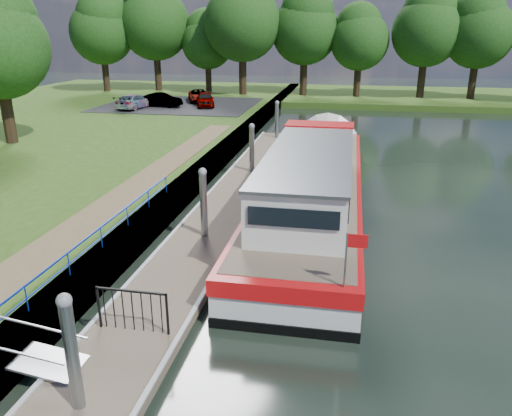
% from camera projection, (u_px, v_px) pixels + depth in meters
% --- Properties ---
extents(ground, '(160.00, 160.00, 0.00)m').
position_uv_depth(ground, '(94.00, 404.00, 10.62)').
color(ground, black).
rests_on(ground, ground).
extents(bank_edge, '(1.10, 90.00, 0.78)m').
position_uv_depth(bank_edge, '(192.00, 182.00, 24.81)').
color(bank_edge, '#473D2D').
rests_on(bank_edge, ground).
extents(far_bank, '(60.00, 18.00, 0.60)m').
position_uv_depth(far_bank, '(414.00, 97.00, 56.53)').
color(far_bank, '#294714').
rests_on(far_bank, ground).
extents(footpath, '(1.60, 40.00, 0.05)m').
position_uv_depth(footpath, '(87.00, 222.00, 18.51)').
color(footpath, brown).
rests_on(footpath, riverbank).
extents(carpark, '(14.00, 12.00, 0.06)m').
position_uv_depth(carpark, '(180.00, 105.00, 47.42)').
color(carpark, black).
rests_on(carpark, riverbank).
extents(blue_fence, '(0.04, 18.04, 0.72)m').
position_uv_depth(blue_fence, '(48.00, 274.00, 13.43)').
color(blue_fence, '#0C2DBF').
rests_on(blue_fence, riverbank).
extents(pontoon, '(2.50, 30.00, 0.56)m').
position_uv_depth(pontoon, '(233.00, 202.00, 22.58)').
color(pontoon, brown).
rests_on(pontoon, ground).
extents(mooring_piles, '(0.30, 27.30, 3.55)m').
position_uv_depth(mooring_piles, '(232.00, 178.00, 22.21)').
color(mooring_piles, gray).
rests_on(mooring_piles, ground).
extents(gangway, '(2.58, 1.00, 0.92)m').
position_uv_depth(gangway, '(25.00, 356.00, 11.19)').
color(gangway, '#A5A8AD').
rests_on(gangway, ground).
extents(gate_panel, '(1.85, 0.05, 1.15)m').
position_uv_depth(gate_panel, '(132.00, 304.00, 12.26)').
color(gate_panel, black).
rests_on(gate_panel, ground).
extents(barge, '(4.36, 21.15, 4.78)m').
position_uv_depth(barge, '(314.00, 182.00, 22.26)').
color(barge, black).
rests_on(barge, ground).
extents(horizon_trees, '(54.38, 10.03, 12.87)m').
position_uv_depth(horizon_trees, '(293.00, 25.00, 53.25)').
color(horizon_trees, '#332316').
rests_on(horizon_trees, ground).
extents(car_a, '(2.66, 4.17, 1.32)m').
position_uv_depth(car_a, '(205.00, 99.00, 45.91)').
color(car_a, '#999999').
rests_on(car_a, carpark).
extents(car_b, '(3.86, 1.61, 1.24)m').
position_uv_depth(car_b, '(161.00, 100.00, 45.71)').
color(car_b, '#999999').
rests_on(car_b, carpark).
extents(car_c, '(2.21, 4.53, 1.27)m').
position_uv_depth(car_c, '(134.00, 101.00, 44.66)').
color(car_c, '#999999').
rests_on(car_c, carpark).
extents(car_d, '(3.25, 4.56, 1.15)m').
position_uv_depth(car_d, '(199.00, 96.00, 48.95)').
color(car_d, '#999999').
rests_on(car_d, carpark).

